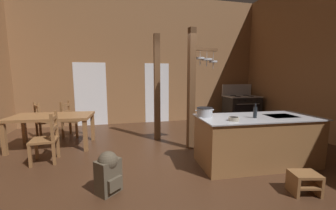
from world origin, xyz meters
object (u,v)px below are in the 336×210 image
(ladderback_chair_by_post, at_px, (44,121))
(stockpot_on_counter, at_px, (205,112))
(step_stool, at_px, (304,181))
(bottle_tall_on_counter, at_px, (255,112))
(stove_range, at_px, (241,109))
(ladderback_chair_at_table_end, at_px, (47,139))
(backpack, at_px, (108,171))
(mixing_bowl_on_counter, at_px, (234,119))
(kitchen_island, at_px, (256,140))
(dining_table, at_px, (52,119))
(ladderback_chair_near_window, at_px, (71,119))

(ladderback_chair_by_post, height_order, stockpot_on_counter, stockpot_on_counter)
(step_stool, bearing_deg, bottle_tall_on_counter, 99.09)
(stove_range, bearing_deg, step_stool, -112.24)
(step_stool, relative_size, stockpot_on_counter, 1.15)
(ladderback_chair_at_table_end, bearing_deg, backpack, -49.33)
(ladderback_chair_at_table_end, relative_size, backpack, 1.59)
(step_stool, relative_size, mixing_bowl_on_counter, 2.41)
(kitchen_island, relative_size, ladderback_chair_at_table_end, 2.32)
(dining_table, relative_size, mixing_bowl_on_counter, 10.25)
(ladderback_chair_by_post, height_order, mixing_bowl_on_counter, mixing_bowl_on_counter)
(ladderback_chair_near_window, bearing_deg, kitchen_island, -36.49)
(ladderback_chair_by_post, bearing_deg, kitchen_island, -31.74)
(step_stool, xyz_separation_m, backpack, (-2.63, 0.65, 0.14))
(ladderback_chair_by_post, bearing_deg, backpack, -60.18)
(kitchen_island, bearing_deg, ladderback_chair_at_table_end, 165.36)
(dining_table, relative_size, bottle_tall_on_counter, 6.82)
(dining_table, xyz_separation_m, ladderback_chair_at_table_end, (0.15, -0.88, -0.20))
(step_stool, bearing_deg, backpack, 166.10)
(backpack, xyz_separation_m, stockpot_on_counter, (1.68, 0.62, 0.66))
(ladderback_chair_by_post, bearing_deg, stove_range, 4.33)
(kitchen_island, xyz_separation_m, bottle_tall_on_counter, (-0.13, -0.09, 0.55))
(dining_table, xyz_separation_m, mixing_bowl_on_counter, (3.31, -2.07, 0.27))
(stove_range, relative_size, stockpot_on_counter, 3.67)
(stockpot_on_counter, bearing_deg, kitchen_island, -14.86)
(ladderback_chair_near_window, height_order, ladderback_chair_at_table_end, same)
(ladderback_chair_at_table_end, distance_m, stockpot_on_counter, 2.98)
(ladderback_chair_at_table_end, relative_size, bottle_tall_on_counter, 3.68)
(step_stool, relative_size, backpack, 0.70)
(kitchen_island, relative_size, ladderback_chair_by_post, 2.32)
(ladderback_chair_at_table_end, relative_size, mixing_bowl_on_counter, 5.52)
(stove_range, bearing_deg, backpack, -140.84)
(dining_table, bearing_deg, kitchen_island, -25.39)
(stove_range, xyz_separation_m, ladderback_chair_near_window, (-5.46, -0.41, -0.03))
(ladderback_chair_at_table_end, height_order, stockpot_on_counter, stockpot_on_counter)
(ladderback_chair_near_window, distance_m, stockpot_on_counter, 3.79)
(dining_table, relative_size, ladderback_chair_at_table_end, 1.86)
(backpack, xyz_separation_m, mixing_bowl_on_counter, (2.00, 0.16, 0.61))
(kitchen_island, height_order, stockpot_on_counter, stockpot_on_counter)
(ladderback_chair_by_post, height_order, ladderback_chair_at_table_end, same)
(dining_table, xyz_separation_m, stockpot_on_counter, (3.00, -1.62, 0.32))
(step_stool, height_order, ladderback_chair_near_window, ladderback_chair_near_window)
(step_stool, distance_m, backpack, 2.71)
(stockpot_on_counter, distance_m, mixing_bowl_on_counter, 0.56)
(stove_range, bearing_deg, stockpot_on_counter, -132.36)
(bottle_tall_on_counter, bearing_deg, mixing_bowl_on_counter, -166.17)
(stove_range, relative_size, step_stool, 3.19)
(dining_table, xyz_separation_m, ladderback_chair_by_post, (-0.45, 0.84, -0.20))
(ladderback_chair_near_window, bearing_deg, dining_table, -102.72)
(dining_table, height_order, ladderback_chair_by_post, ladderback_chair_by_post)
(ladderback_chair_near_window, relative_size, ladderback_chair_by_post, 1.00)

